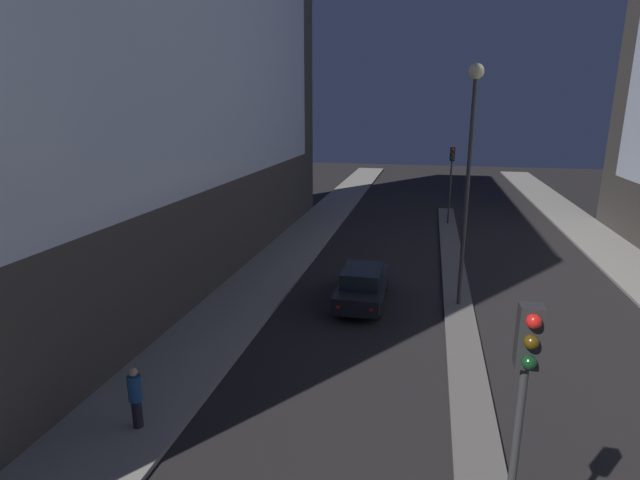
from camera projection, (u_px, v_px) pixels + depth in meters
median_strip at (455, 283)px, 22.60m from camera, size 1.13×34.33×0.12m
traffic_light_near at (522, 397)px, 7.04m from camera, size 0.32×0.42×5.09m
traffic_light_mid at (451, 168)px, 32.87m from camera, size 0.32×0.42×5.09m
street_lamp at (471, 143)px, 18.42m from camera, size 0.56×0.56×9.17m
car_left_lane at (363, 285)px, 20.24m from camera, size 1.76×4.70×1.58m
pedestrian_on_left_sidewalk at (135, 396)px, 12.15m from camera, size 0.33×0.33×1.60m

